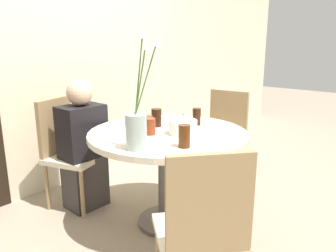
{
  "coord_description": "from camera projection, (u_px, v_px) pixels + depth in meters",
  "views": [
    {
      "loc": [
        -1.67,
        -1.49,
        1.33
      ],
      "look_at": [
        0.0,
        0.0,
        0.76
      ],
      "focal_mm": 35.0,
      "sensor_mm": 36.0,
      "label": 1
    }
  ],
  "objects": [
    {
      "name": "drink_glass_2",
      "position": [
        197.0,
        117.0,
        2.49
      ],
      "size": [
        0.06,
        0.06,
        0.13
      ],
      "color": "#33190C",
      "rests_on": "dining_table"
    },
    {
      "name": "ground_plane",
      "position": [
        168.0,
        222.0,
        2.49
      ],
      "size": [
        16.0,
        16.0,
        0.0
      ],
      "primitive_type": "plane",
      "color": "gray"
    },
    {
      "name": "birthday_cake",
      "position": [
        183.0,
        127.0,
        2.25
      ],
      "size": [
        0.2,
        0.2,
        0.14
      ],
      "color": "white",
      "rests_on": "dining_table"
    },
    {
      "name": "dining_table",
      "position": [
        168.0,
        151.0,
        2.35
      ],
      "size": [
        1.13,
        1.13,
        0.72
      ],
      "color": "beige",
      "rests_on": "ground_plane"
    },
    {
      "name": "chair_left_flank",
      "position": [
        223.0,
        134.0,
        3.08
      ],
      "size": [
        0.44,
        0.44,
        0.89
      ],
      "rotation": [
        0.0,
        0.0,
        4.82
      ],
      "color": "beige",
      "rests_on": "ground_plane"
    },
    {
      "name": "chair_right_flank",
      "position": [
        202.0,
        227.0,
        1.52
      ],
      "size": [
        0.56,
        0.56,
        0.89
      ],
      "rotation": [
        0.0,
        0.0,
        2.48
      ],
      "color": "beige",
      "rests_on": "ground_plane"
    },
    {
      "name": "wall_back",
      "position": [
        66.0,
        46.0,
        2.97
      ],
      "size": [
        8.0,
        0.05,
        2.6
      ],
      "color": "beige",
      "rests_on": "ground_plane"
    },
    {
      "name": "chair_near_front",
      "position": [
        67.0,
        147.0,
        2.69
      ],
      "size": [
        0.51,
        0.51,
        0.89
      ],
      "rotation": [
        0.0,
        0.0,
        0.35
      ],
      "color": "beige",
      "rests_on": "ground_plane"
    },
    {
      "name": "drink_glass_0",
      "position": [
        184.0,
        136.0,
        1.95
      ],
      "size": [
        0.07,
        0.07,
        0.14
      ],
      "color": "#51280F",
      "rests_on": "dining_table"
    },
    {
      "name": "flower_vase",
      "position": [
        137.0,
        124.0,
        1.89
      ],
      "size": [
        0.15,
        0.2,
        0.68
      ],
      "color": "#9EB2AD",
      "rests_on": "dining_table"
    },
    {
      "name": "drink_glass_3",
      "position": [
        150.0,
        126.0,
        2.23
      ],
      "size": [
        0.07,
        0.07,
        0.11
      ],
      "color": "maroon",
      "rests_on": "dining_table"
    },
    {
      "name": "side_plate",
      "position": [
        137.0,
        123.0,
        2.54
      ],
      "size": [
        0.2,
        0.2,
        0.01
      ],
      "color": "silver",
      "rests_on": "dining_table"
    },
    {
      "name": "person_woman",
      "position": [
        83.0,
        149.0,
        2.63
      ],
      "size": [
        0.34,
        0.24,
        1.05
      ],
      "color": "#383333",
      "rests_on": "ground_plane"
    },
    {
      "name": "drink_glass_4",
      "position": [
        148.0,
        123.0,
        2.33
      ],
      "size": [
        0.07,
        0.07,
        0.11
      ],
      "color": "maroon",
      "rests_on": "dining_table"
    },
    {
      "name": "drink_glass_1",
      "position": [
        156.0,
        118.0,
        2.44
      ],
      "size": [
        0.08,
        0.08,
        0.13
      ],
      "color": "#33190C",
      "rests_on": "dining_table"
    }
  ]
}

